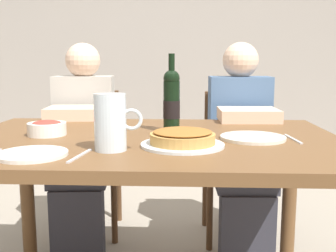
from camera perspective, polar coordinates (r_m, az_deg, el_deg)
back_wall at (r=3.94m, az=0.49°, el=14.18°), size 8.00×0.10×2.80m
dining_table at (r=1.58m, az=-2.90°, el=-4.88°), size 1.50×1.00×0.76m
wine_bottle at (r=1.65m, az=0.51°, el=3.64°), size 0.07×0.07×0.32m
water_pitcher at (r=1.32m, az=-8.18°, el=0.07°), size 0.16×0.11×0.19m
baked_tart at (r=1.38m, az=2.09°, el=-1.78°), size 0.29×0.29×0.06m
salad_bowl at (r=1.66m, az=-16.92°, el=-0.21°), size 0.15×0.15×0.06m
dinner_plate_left_setting at (r=1.55m, az=12.03°, el=-1.63°), size 0.25×0.25×0.01m
dinner_plate_right_setting at (r=1.31m, az=-18.86°, el=-3.82°), size 0.22×0.22×0.01m
fork_left_setting at (r=1.53m, az=6.46°, el=-1.74°), size 0.02×0.16×0.00m
knife_left_setting at (r=1.58m, az=17.41°, el=-1.76°), size 0.03×0.18×0.00m
knife_right_setting at (r=1.26m, az=-12.50°, el=-4.17°), size 0.03×0.18×0.00m
chair_left at (r=2.56m, az=-11.14°, el=-3.53°), size 0.44×0.44×0.87m
diner_left at (r=2.31m, az=-12.17°, el=-1.91°), size 0.37×0.53×1.16m
chair_right at (r=2.47m, az=9.53°, el=-3.96°), size 0.41×0.41×0.87m
diner_right at (r=2.22m, az=10.48°, el=-2.32°), size 0.35×0.51×1.16m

